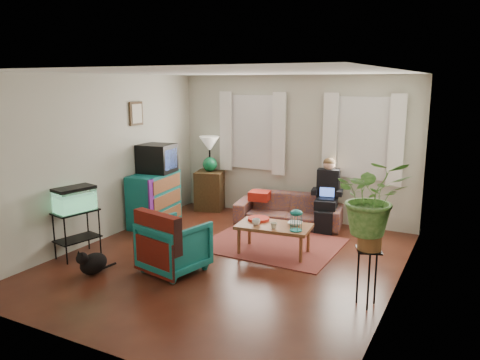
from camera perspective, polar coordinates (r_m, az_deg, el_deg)
The scene contains 31 objects.
floor at distance 6.68m, azimuth -1.61°, elevation -9.91°, with size 4.50×5.00×0.01m, color #4F2B14.
ceiling at distance 6.20m, azimuth -1.76°, elevation 12.99°, with size 4.50×5.00×0.01m, color white.
wall_back at distance 8.55m, azimuth 6.55°, elevation 3.89°, with size 4.50×0.01×2.60m, color silver.
wall_front at distance 4.37m, azimuth -17.97°, elevation -4.40°, with size 4.50×0.01×2.60m, color silver.
wall_left at distance 7.65m, azimuth -16.56°, elevation 2.53°, with size 0.01×5.00×2.60m, color silver.
wall_right at distance 5.59m, azimuth 18.88°, elevation -0.95°, with size 0.01×5.00×2.60m, color silver.
window_left at distance 8.82m, azimuth 1.66°, elevation 5.84°, with size 1.08×0.04×1.38m, color white.
window_right at distance 8.14m, azimuth 14.79°, elevation 4.94°, with size 1.08×0.04×1.38m, color white.
curtains_left at distance 8.75m, azimuth 1.43°, elevation 5.79°, with size 1.36×0.06×1.50m, color white.
curtains_right at distance 8.06m, azimuth 14.67°, elevation 4.89°, with size 1.36×0.06×1.50m, color white.
picture_frame at distance 8.19m, azimuth -12.50°, elevation 7.91°, with size 0.04×0.32×0.40m, color #3D2616.
area_rug at distance 7.35m, azimuth 3.96°, elevation -7.80°, with size 2.00×1.60×0.01m, color maroon.
sofa at distance 8.29m, azimuth 5.95°, elevation -2.98°, with size 1.84×0.73×0.72m, color brown.
seated_person at distance 8.14m, azimuth 10.56°, elevation -2.03°, with size 0.46×0.57×1.10m, color black, non-canonical shape.
side_table at distance 9.25m, azimuth -3.65°, elevation -1.25°, with size 0.52×0.52×0.76m, color #402918.
table_lamp at distance 9.11m, azimuth -3.71°, elevation 3.08°, with size 0.39×0.39×0.70m, color white, non-canonical shape.
dresser at distance 8.36m, azimuth -10.40°, elevation -2.28°, with size 0.51×1.03×0.92m, color #126C6D.
crt_tv at distance 8.29m, azimuth -10.09°, elevation 2.63°, with size 0.57×0.51×0.49m, color black.
aquarium_stand at distance 7.14m, azimuth -19.22°, elevation -6.23°, with size 0.34×0.61×0.68m, color black.
aquarium at distance 7.00m, azimuth -19.51°, elevation -2.17°, with size 0.30×0.56×0.36m, color #7FD899.
black_cat at distance 6.50m, azimuth -17.43°, elevation -9.44°, with size 0.27×0.42×0.36m, color black.
armchair at distance 6.31m, azimuth -8.02°, elevation -7.65°, with size 0.74×0.70×0.76m, color navy.
serape_throw at distance 6.08m, azimuth -10.12°, elevation -6.91°, with size 0.77×0.18×0.63m, color #9E0A0A.
coffee_table at distance 6.92m, azimuth 4.14°, elevation -7.22°, with size 1.06×0.58×0.44m, color olive.
cup_a at distance 6.82m, azimuth 1.99°, elevation -5.12°, with size 0.12×0.12×0.09m, color white.
cup_b at distance 6.66m, azimuth 4.12°, elevation -5.58°, with size 0.10×0.10×0.09m, color beige.
bowl at distance 6.85m, azimuth 6.73°, elevation -5.30°, with size 0.21×0.21×0.05m, color white.
snack_tray at distance 7.06m, azimuth 2.28°, elevation -4.76°, with size 0.33×0.33×0.04m, color #B21414.
birdcage at distance 6.58m, azimuth 6.86°, elevation -4.88°, with size 0.17×0.17×0.31m, color #115B6B, non-canonical shape.
plant_stand at distance 5.53m, azimuth 15.26°, elevation -11.40°, with size 0.28×0.28×0.67m, color black.
potted_plant at distance 5.27m, azimuth 15.73°, elevation -3.40°, with size 0.76×0.66×0.85m, color #599947.
Camera 1 is at (3.04, -5.41, 2.48)m, focal length 35.00 mm.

